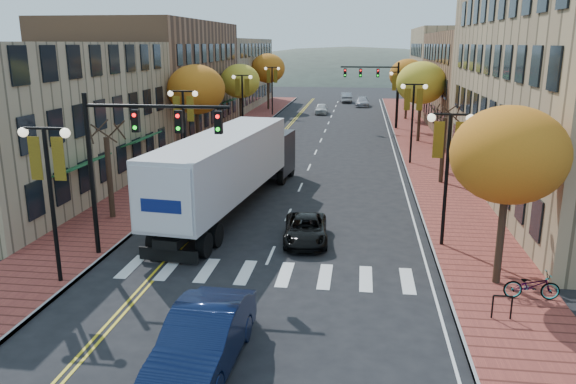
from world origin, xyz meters
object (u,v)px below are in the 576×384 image
(semi_truck, at_px, (233,164))
(black_suv, at_px, (306,229))
(navy_sedan, at_px, (203,339))
(bicycle, at_px, (532,285))

(semi_truck, height_order, black_suv, semi_truck)
(semi_truck, xyz_separation_m, navy_sedan, (2.63, -15.47, -1.69))
(navy_sedan, bearing_deg, bicycle, 30.10)
(semi_truck, xyz_separation_m, bicycle, (13.02, -9.98, -1.92))
(semi_truck, bearing_deg, bicycle, -31.00)
(semi_truck, relative_size, bicycle, 9.26)
(semi_truck, distance_m, bicycle, 16.52)
(semi_truck, height_order, navy_sedan, semi_truck)
(semi_truck, distance_m, navy_sedan, 15.78)
(navy_sedan, distance_m, bicycle, 11.75)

